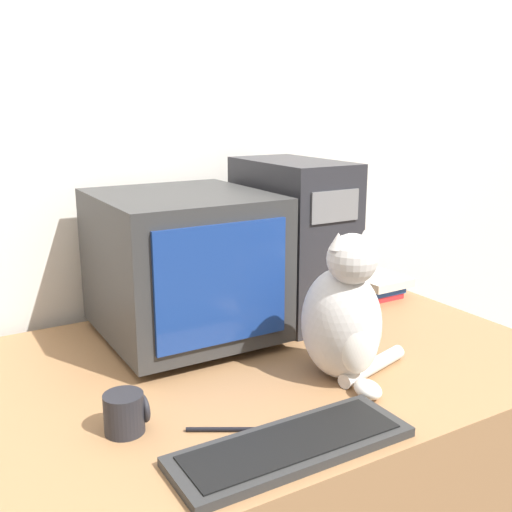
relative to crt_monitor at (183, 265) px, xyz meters
name	(u,v)px	position (x,y,z in m)	size (l,w,h in m)	color
wall_back	(148,130)	(0.04, 0.32, 0.33)	(7.00, 0.05, 2.50)	silver
desk	(239,492)	(0.04, -0.22, -0.56)	(1.55, 0.96, 0.71)	#9E7047
crt_monitor	(183,265)	(0.00, 0.00, 0.00)	(0.42, 0.46, 0.39)	#333333
computer_tower	(292,239)	(0.35, 0.01, 0.03)	(0.21, 0.40, 0.46)	#28282D
keyboard	(292,446)	(-0.06, -0.60, -0.19)	(0.46, 0.16, 0.02)	#2D2D2D
cat	(345,318)	(0.21, -0.41, -0.06)	(0.29, 0.27, 0.35)	silver
book_stack	(374,284)	(0.69, 0.03, -0.17)	(0.17, 0.20, 0.07)	red
pen	(227,429)	(-0.13, -0.48, -0.20)	(0.14, 0.09, 0.01)	black
mug	(125,413)	(-0.29, -0.38, -0.16)	(0.08, 0.08, 0.08)	#232328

